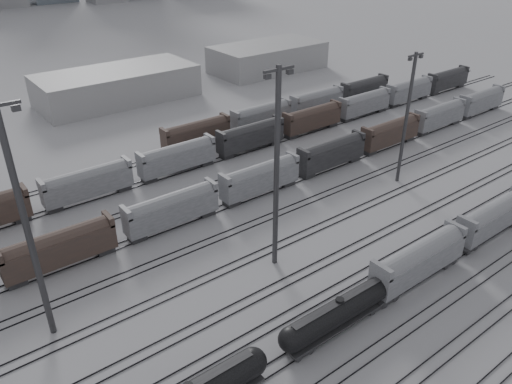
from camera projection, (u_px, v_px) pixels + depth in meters
ground at (371, 316)px, 59.56m from camera, size 900.00×900.00×0.00m
tracks at (278, 248)px, 71.73m from camera, size 220.00×71.50×0.16m
tank_car_b at (339, 312)px, 56.55m from camera, size 17.12×2.85×4.23m
hopper_car_a at (419, 259)px, 63.75m from camera, size 15.83×3.14×5.66m
hopper_car_b at (493, 217)px, 73.22m from camera, size 15.02×2.98×5.37m
light_mast_b at (26, 224)px, 50.33m from camera, size 4.41×0.71×27.57m
light_mast_c at (277, 168)px, 62.02m from camera, size 4.38×0.70×27.36m
light_mast_d at (407, 117)px, 84.72m from camera, size 3.70×0.59×23.12m
bg_string_near at (260, 180)px, 84.82m from camera, size 151.00×3.00×5.60m
bg_string_mid at (251, 137)px, 101.31m from camera, size 151.00×3.00×5.60m
bg_string_far at (290, 110)px, 116.23m from camera, size 66.00×3.00×5.60m
warehouse_mid at (117, 85)px, 129.26m from camera, size 40.00×18.00×8.00m
warehouse_right at (268, 57)px, 155.94m from camera, size 35.00×18.00×8.00m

